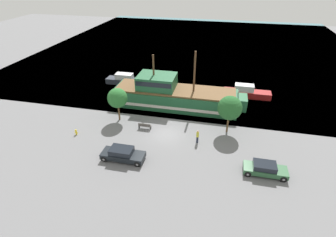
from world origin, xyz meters
name	(u,v)px	position (x,y,z in m)	size (l,w,h in m)	color
ground_plane	(167,134)	(0.00, 0.00, 0.00)	(160.00, 160.00, 0.00)	slate
water_surface	(203,46)	(0.00, 44.00, 0.00)	(80.00, 80.00, 0.00)	teal
pirate_ship	(173,95)	(-0.86, 8.18, 1.76)	(20.23, 5.37, 8.83)	#1E5633
moored_boat_dockside	(246,92)	(10.44, 13.98, 0.77)	(7.64, 1.97, 2.08)	maroon
moored_boat_outer	(127,80)	(-10.95, 14.73, 0.72)	(7.90, 2.01, 1.93)	#2D333D
parked_car_curb_front	(123,154)	(-3.75, -6.06, 0.74)	(4.91, 1.95, 1.50)	black
parked_car_curb_mid	(265,169)	(11.76, -5.06, 0.69)	(4.50, 1.84, 1.37)	#2D5B38
fire_hydrant	(76,132)	(-11.53, -2.65, 0.41)	(0.42, 0.25, 0.76)	yellow
bench_promenade_east	(145,126)	(-3.22, 0.65, 0.44)	(1.71, 0.45, 0.85)	#4C4742
pedestrian_walking_near	(198,136)	(4.11, -0.96, 0.91)	(0.32, 0.32, 1.78)	#232838
tree_row_east	(117,98)	(-7.46, 2.22, 3.40)	(2.75, 2.75, 4.79)	brown
tree_row_mideast	(230,108)	(7.65, 2.38, 3.55)	(3.11, 3.11, 5.12)	brown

